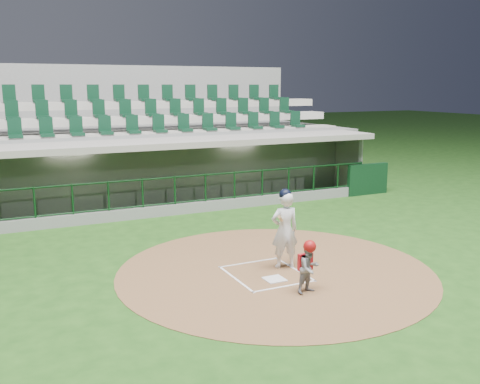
# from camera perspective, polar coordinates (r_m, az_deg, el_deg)

# --- Properties ---
(ground) EXTENTS (120.00, 120.00, 0.00)m
(ground) POSITION_cam_1_polar(r_m,az_deg,el_deg) (12.39, 2.10, -8.35)
(ground) COLOR #1C4413
(ground) RESTS_ON ground
(dirt_circle) EXTENTS (7.20, 7.20, 0.01)m
(dirt_circle) POSITION_cam_1_polar(r_m,az_deg,el_deg) (12.36, 3.78, -8.39)
(dirt_circle) COLOR brown
(dirt_circle) RESTS_ON ground
(home_plate) EXTENTS (0.43, 0.43, 0.02)m
(home_plate) POSITION_cam_1_polar(r_m,az_deg,el_deg) (11.80, 3.70, -9.26)
(home_plate) COLOR silver
(home_plate) RESTS_ON dirt_circle
(batter_box_chalk) EXTENTS (1.55, 1.80, 0.01)m
(batter_box_chalk) POSITION_cam_1_polar(r_m,az_deg,el_deg) (12.13, 2.77, -8.70)
(batter_box_chalk) COLOR white
(batter_box_chalk) RESTS_ON ground
(dugout_structure) EXTENTS (16.40, 3.70, 3.00)m
(dugout_structure) POSITION_cam_1_polar(r_m,az_deg,el_deg) (19.25, -8.23, 1.62)
(dugout_structure) COLOR gray
(dugout_structure) RESTS_ON ground
(seating_deck) EXTENTS (17.00, 6.72, 5.15)m
(seating_deck) POSITION_cam_1_polar(r_m,az_deg,el_deg) (22.08, -11.15, 3.97)
(seating_deck) COLOR slate
(seating_deck) RESTS_ON ground
(batter) EXTENTS (0.89, 0.90, 1.86)m
(batter) POSITION_cam_1_polar(r_m,az_deg,el_deg) (12.32, 4.78, -3.91)
(batter) COLOR silver
(batter) RESTS_ON dirt_circle
(catcher) EXTENTS (0.57, 0.48, 1.11)m
(catcher) POSITION_cam_1_polar(r_m,az_deg,el_deg) (11.01, 7.37, -7.87)
(catcher) COLOR gray
(catcher) RESTS_ON dirt_circle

